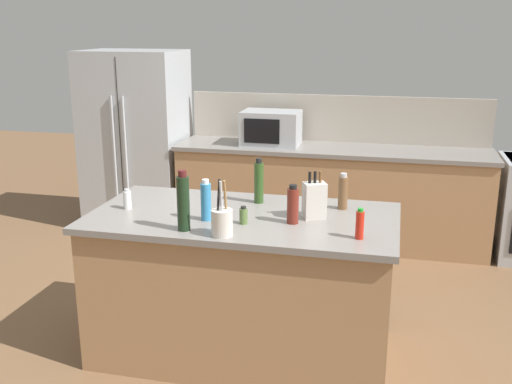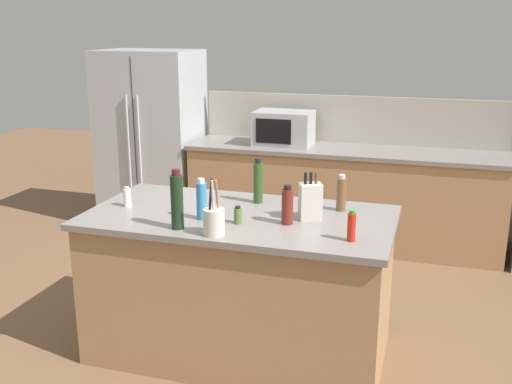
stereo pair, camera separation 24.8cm
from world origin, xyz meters
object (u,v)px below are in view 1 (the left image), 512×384
(knife_block, at_px, (314,200))
(vinegar_bottle, at_px, (293,205))
(refrigerator, at_px, (136,140))
(hot_sauce_bottle, at_px, (360,224))
(salt_shaker, at_px, (127,200))
(dish_soap_bottle, at_px, (206,201))
(pepper_grinder, at_px, (343,192))
(olive_oil_bottle, at_px, (259,182))
(spice_jar_oregano, at_px, (243,216))
(microwave, at_px, (271,128))
(wine_bottle, at_px, (183,202))
(utensil_crock, at_px, (222,222))

(knife_block, bearing_deg, vinegar_bottle, -156.02)
(refrigerator, relative_size, hot_sauce_bottle, 10.48)
(hot_sauce_bottle, bearing_deg, knife_block, 134.02)
(refrigerator, distance_m, vinegar_bottle, 3.11)
(salt_shaker, bearing_deg, dish_soap_bottle, -10.07)
(pepper_grinder, bearing_deg, olive_oil_bottle, 179.00)
(olive_oil_bottle, xyz_separation_m, spice_jar_oregano, (0.01, -0.44, -0.09))
(microwave, height_order, hot_sauce_bottle, microwave)
(microwave, height_order, wine_bottle, wine_bottle)
(hot_sauce_bottle, height_order, wine_bottle, wine_bottle)
(knife_block, relative_size, pepper_grinder, 1.24)
(salt_shaker, height_order, wine_bottle, wine_bottle)
(pepper_grinder, relative_size, spice_jar_oregano, 2.18)
(hot_sauce_bottle, height_order, spice_jar_oregano, hot_sauce_bottle)
(microwave, relative_size, salt_shaker, 4.21)
(salt_shaker, height_order, spice_jar_oregano, salt_shaker)
(microwave, bearing_deg, olive_oil_bottle, -80.30)
(wine_bottle, bearing_deg, refrigerator, 119.57)
(utensil_crock, height_order, spice_jar_oregano, utensil_crock)
(knife_block, relative_size, spice_jar_oregano, 2.72)
(pepper_grinder, height_order, olive_oil_bottle, olive_oil_bottle)
(utensil_crock, bearing_deg, dish_soap_bottle, 125.31)
(pepper_grinder, relative_size, olive_oil_bottle, 0.78)
(knife_block, relative_size, vinegar_bottle, 1.24)
(utensil_crock, height_order, vinegar_bottle, utensil_crock)
(refrigerator, height_order, spice_jar_oregano, refrigerator)
(utensil_crock, relative_size, pepper_grinder, 1.37)
(knife_block, height_order, dish_soap_bottle, knife_block)
(olive_oil_bottle, bearing_deg, knife_block, -30.66)
(refrigerator, relative_size, dish_soap_bottle, 7.23)
(microwave, height_order, spice_jar_oregano, microwave)
(pepper_grinder, bearing_deg, salt_shaker, -166.61)
(salt_shaker, bearing_deg, pepper_grinder, 13.39)
(microwave, relative_size, pepper_grinder, 2.35)
(microwave, distance_m, vinegar_bottle, 2.36)
(vinegar_bottle, distance_m, pepper_grinder, 0.44)
(refrigerator, xyz_separation_m, spice_jar_oregano, (1.78, -2.41, 0.08))
(pepper_grinder, bearing_deg, hot_sauce_bottle, -74.95)
(utensil_crock, relative_size, salt_shaker, 2.46)
(utensil_crock, distance_m, pepper_grinder, 0.89)
(utensil_crock, bearing_deg, vinegar_bottle, 41.71)
(dish_soap_bottle, bearing_deg, salt_shaker, 169.93)
(utensil_crock, bearing_deg, refrigerator, 122.99)
(utensil_crock, bearing_deg, wine_bottle, 170.66)
(utensil_crock, relative_size, vinegar_bottle, 1.37)
(hot_sauce_bottle, bearing_deg, spice_jar_oregano, 171.73)
(pepper_grinder, xyz_separation_m, wine_bottle, (-0.84, -0.62, 0.06))
(knife_block, bearing_deg, refrigerator, 109.75)
(dish_soap_bottle, relative_size, olive_oil_bottle, 0.84)
(pepper_grinder, distance_m, spice_jar_oregano, 0.69)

